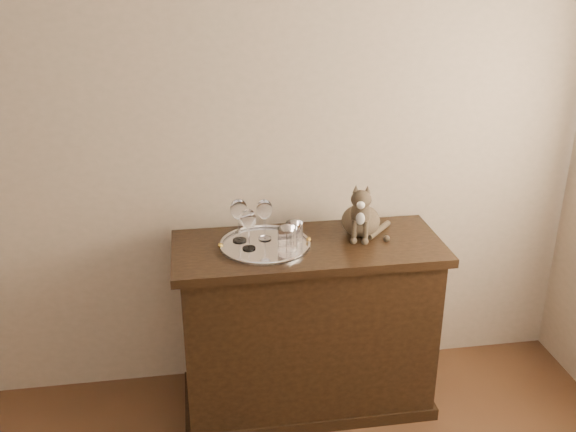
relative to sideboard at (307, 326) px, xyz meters
name	(u,v)px	position (x,y,z in m)	size (l,w,h in m)	color
wall_back	(164,122)	(-0.60, 0.31, 0.93)	(4.00, 0.10, 2.70)	tan
sideboard	(307,326)	(0.00, 0.00, 0.00)	(1.20, 0.50, 0.85)	black
tray	(265,246)	(-0.19, 0.01, 0.43)	(0.40, 0.40, 0.01)	silver
wine_glass_a	(239,220)	(-0.30, 0.07, 0.53)	(0.08, 0.08, 0.20)	white
wine_glass_b	(265,220)	(-0.19, 0.07, 0.53)	(0.07, 0.07, 0.19)	silver
wine_glass_c	(248,229)	(-0.27, -0.02, 0.53)	(0.07, 0.07, 0.18)	silver
tumbler_a	(288,238)	(-0.10, -0.04, 0.48)	(0.09, 0.09, 0.10)	silver
tumbler_c	(294,231)	(-0.06, 0.03, 0.48)	(0.08, 0.08, 0.09)	silver
cat	(361,207)	(0.25, 0.07, 0.56)	(0.27, 0.25, 0.27)	brown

